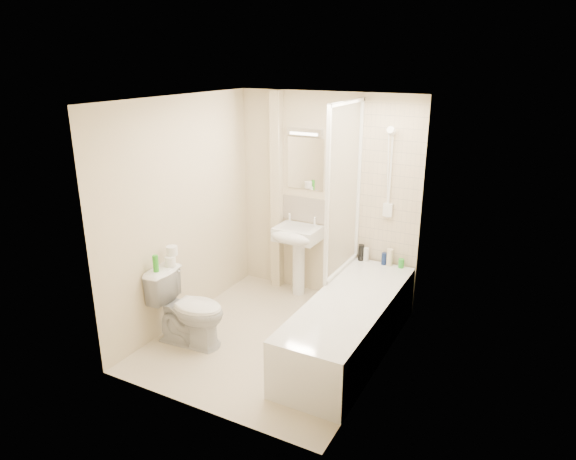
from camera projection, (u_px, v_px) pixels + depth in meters
The scene contains 24 objects.
floor at pixel (274, 339), 5.27m from camera, with size 2.50×2.50×0.00m, color beige.
wall_back at pixel (326, 198), 5.93m from camera, with size 2.20×0.02×2.40m, color beige.
wall_left at pixel (182, 213), 5.37m from camera, with size 0.02×2.50×2.40m, color beige.
wall_right at pixel (385, 248), 4.40m from camera, with size 0.02×2.50×2.40m, color beige.
ceiling at pixel (272, 99), 4.50m from camera, with size 2.20×2.50×0.02m, color white.
tile_back at pixel (390, 187), 5.52m from camera, with size 0.70×0.01×1.75m, color beige.
tile_right at pixel (391, 217), 4.47m from camera, with size 0.01×2.10×1.75m, color beige.
pipe_boxing at pixel (277, 193), 6.16m from camera, with size 0.12×0.12×2.40m, color beige.
splashback at pixel (305, 209), 6.09m from camera, with size 0.60×0.01×0.30m, color beige.
mirror at pixel (306, 164), 5.92m from camera, with size 0.46×0.01×0.60m, color white.
strip_light at pixel (305, 132), 5.78m from camera, with size 0.42×0.07×0.07m, color silver.
bathtub at pixel (349, 324), 4.98m from camera, with size 0.70×2.10×0.55m.
shower_screen at pixel (345, 190), 5.30m from camera, with size 0.04×0.92×1.80m.
shower_fixture at pixel (389, 176), 5.44m from camera, with size 0.10×0.16×0.99m.
pedestal_sink at pixel (296, 242), 6.01m from camera, with size 0.51×0.47×0.98m.
bottle_black_a at pixel (361, 253), 5.82m from camera, with size 0.07×0.07×0.19m, color black.
bottle_white_a at pixel (366, 254), 5.80m from camera, with size 0.06×0.06×0.16m, color white.
bottle_blue at pixel (384, 259), 5.71m from camera, with size 0.06×0.06×0.14m, color navy.
bottle_cream at pixel (390, 257), 5.67m from camera, with size 0.07×0.07×0.19m, color beige.
bottle_green at pixel (401, 263), 5.63m from camera, with size 0.06×0.06×0.10m, color green.
toilet at pixel (189, 308), 5.09m from camera, with size 0.78×0.48×0.77m, color white.
toilet_roll_lower at pixel (170, 261), 5.12m from camera, with size 0.11×0.11×0.10m, color white.
toilet_roll_upper at pixel (172, 251), 5.12m from camera, with size 0.11×0.11×0.09m, color white.
green_bottle at pixel (156, 264), 4.97m from camera, with size 0.06×0.06×0.17m, color green.
Camera 1 is at (2.29, -4.03, 2.76)m, focal length 32.00 mm.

